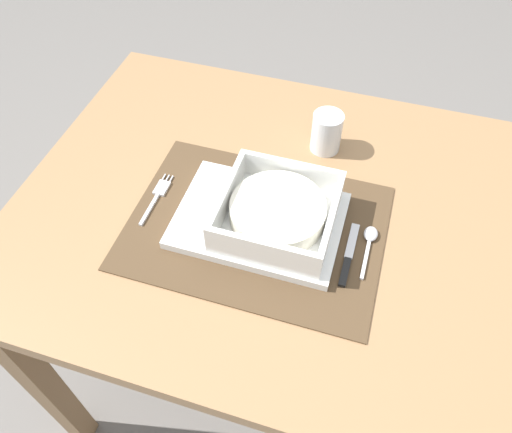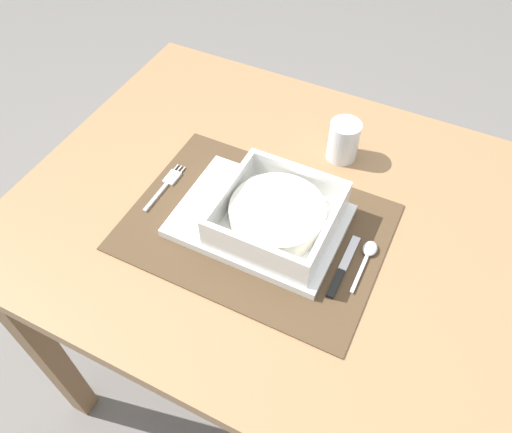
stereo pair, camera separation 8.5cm
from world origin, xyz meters
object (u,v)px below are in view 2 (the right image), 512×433
object	(u,v)px
butter_knife	(342,270)
porridge_bowl	(277,216)
spoon	(368,254)
drinking_glass	(343,143)
dining_table	(277,243)
fork	(167,183)

from	to	relation	value
butter_knife	porridge_bowl	bearing A→B (deg)	167.81
spoon	drinking_glass	world-z (taller)	drinking_glass
porridge_bowl	spoon	xyz separation A→B (m)	(0.16, 0.02, -0.03)
spoon	dining_table	bearing A→B (deg)	174.12
dining_table	fork	xyz separation A→B (m)	(-0.21, -0.04, 0.11)
fork	butter_knife	world-z (taller)	butter_knife
porridge_bowl	butter_knife	size ratio (longest dim) A/B	1.46
porridge_bowl	fork	world-z (taller)	porridge_bowl
spoon	porridge_bowl	bearing A→B (deg)	-169.84
dining_table	drinking_glass	distance (m)	0.23
porridge_bowl	fork	distance (m)	0.23
spoon	butter_knife	xyz separation A→B (m)	(-0.03, -0.05, -0.00)
porridge_bowl	drinking_glass	bearing A→B (deg)	80.95
porridge_bowl	butter_knife	bearing A→B (deg)	-12.57
dining_table	spoon	size ratio (longest dim) A/B	8.62
porridge_bowl	spoon	bearing A→B (deg)	6.78
butter_knife	drinking_glass	xyz separation A→B (m)	(-0.10, 0.26, 0.03)
porridge_bowl	butter_knife	xyz separation A→B (m)	(0.13, -0.03, -0.04)
dining_table	fork	bearing A→B (deg)	-169.45
butter_knife	drinking_glass	world-z (taller)	drinking_glass
porridge_bowl	butter_knife	distance (m)	0.14
dining_table	drinking_glass	xyz separation A→B (m)	(0.05, 0.18, 0.14)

